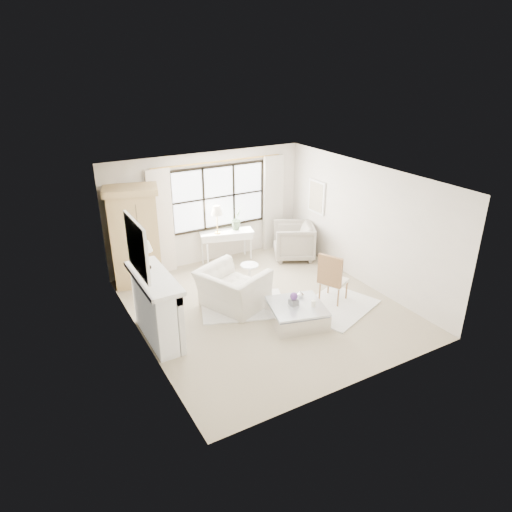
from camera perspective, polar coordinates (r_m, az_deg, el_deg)
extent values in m
plane|color=tan|center=(9.42, 1.12, -6.38)|extent=(5.50, 5.50, 0.00)
plane|color=white|center=(8.40, 1.26, 9.78)|extent=(5.50, 5.50, 0.00)
plane|color=silver|center=(11.13, -6.09, 5.93)|extent=(5.00, 0.00, 5.00)
plane|color=beige|center=(6.84, 13.08, -6.46)|extent=(5.00, 0.00, 5.00)
plane|color=white|center=(7.94, -14.54, -2.20)|extent=(0.00, 5.50, 5.50)
plane|color=beige|center=(10.24, 13.34, 3.83)|extent=(0.00, 5.50, 5.50)
cube|color=silver|center=(11.15, -4.68, 7.37)|extent=(2.40, 0.02, 1.50)
cylinder|color=gold|center=(10.89, -4.70, 11.69)|extent=(3.30, 0.04, 0.04)
cube|color=white|center=(10.68, -11.74, 4.14)|extent=(0.55, 0.10, 2.47)
cube|color=beige|center=(11.87, 2.15, 6.61)|extent=(0.55, 0.10, 2.47)
cube|color=silver|center=(8.34, -12.62, -6.61)|extent=(0.34, 1.50, 1.18)
cube|color=silver|center=(8.41, -11.48, -6.69)|extent=(0.03, 1.22, 0.97)
cube|color=black|center=(8.52, -11.30, -7.90)|extent=(0.06, 0.52, 0.50)
cube|color=silver|center=(8.06, -12.74, -2.66)|extent=(0.58, 1.66, 0.08)
cube|color=white|center=(7.76, -14.69, 1.11)|extent=(0.05, 1.15, 0.95)
cube|color=#B8BDC4|center=(7.76, -14.48, 1.15)|extent=(0.02, 1.00, 0.80)
cube|color=white|center=(11.40, 7.59, 7.34)|extent=(0.04, 0.62, 0.82)
cube|color=#BAAE90|center=(11.38, 7.51, 7.32)|extent=(0.01, 0.52, 0.72)
cylinder|color=black|center=(8.33, -13.35, -1.39)|extent=(0.12, 0.12, 0.03)
cylinder|color=black|center=(8.27, -13.46, -0.35)|extent=(0.03, 0.03, 0.30)
cone|color=beige|center=(8.18, -13.62, 1.18)|extent=(0.22, 0.22, 0.18)
cube|color=tan|center=(10.26, -14.81, 1.92)|extent=(1.13, 0.85, 2.10)
cube|color=tan|center=(9.92, -15.48, 7.94)|extent=(1.27, 0.98, 0.14)
cube|color=white|center=(11.21, -3.71, 2.53)|extent=(1.30, 0.73, 0.14)
cube|color=white|center=(11.18, -3.72, 2.96)|extent=(1.37, 0.78, 0.06)
cylinder|color=gold|center=(11.06, -4.82, 2.93)|extent=(0.14, 0.14, 0.03)
cylinder|color=gold|center=(10.97, -4.87, 4.12)|extent=(0.02, 0.02, 0.46)
cone|color=beige|center=(10.87, -4.92, 5.71)|extent=(0.28, 0.28, 0.22)
imported|color=#4F6A46|center=(11.21, -2.44, 4.65)|extent=(0.37, 0.34, 0.53)
cylinder|color=silver|center=(10.27, -0.81, -3.56)|extent=(0.26, 0.26, 0.03)
cylinder|color=silver|center=(10.17, -0.82, -2.38)|extent=(0.06, 0.06, 0.44)
cylinder|color=white|center=(10.06, -0.82, -1.16)|extent=(0.40, 0.40, 0.03)
cube|color=white|center=(9.43, -1.58, -6.24)|extent=(2.03, 1.73, 0.03)
cube|color=white|center=(9.54, 10.08, -6.25)|extent=(1.91, 1.67, 0.03)
imported|color=silver|center=(9.25, -2.94, -4.11)|extent=(1.50, 1.59, 0.82)
imported|color=gray|center=(11.54, 4.71, 1.89)|extent=(1.32, 1.31, 0.90)
cube|color=white|center=(9.57, 9.71, -3.10)|extent=(0.62, 0.63, 0.07)
cube|color=#A07043|center=(9.24, 9.22, -1.86)|extent=(0.25, 0.45, 0.60)
cube|color=white|center=(8.86, 5.10, -7.36)|extent=(1.22, 1.22, 0.32)
cube|color=silver|center=(8.76, 5.15, -6.24)|extent=(1.22, 1.22, 0.04)
cube|color=slate|center=(8.72, 4.73, -5.78)|extent=(0.16, 0.16, 0.11)
sphere|color=#59307A|center=(8.66, 4.76, -5.02)|extent=(0.15, 0.15, 0.15)
cylinder|color=silver|center=(8.71, 7.18, -5.93)|extent=(0.08, 0.08, 0.12)
imported|color=silver|center=(8.99, 5.57, -4.78)|extent=(0.16, 0.16, 0.14)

